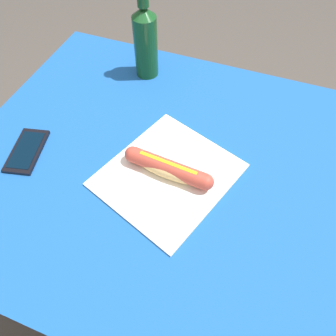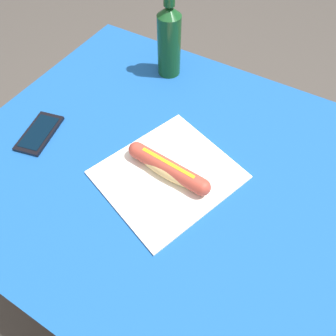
% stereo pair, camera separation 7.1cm
% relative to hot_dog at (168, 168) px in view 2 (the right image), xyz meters
% --- Properties ---
extents(ground_plane, '(6.00, 6.00, 0.00)m').
position_rel_hot_dog_xyz_m(ground_plane, '(0.03, -0.03, -0.80)').
color(ground_plane, '#47423D').
rests_on(ground_plane, ground).
extents(dining_table, '(0.98, 0.84, 0.77)m').
position_rel_hot_dog_xyz_m(dining_table, '(0.03, -0.03, -0.19)').
color(dining_table, brown).
rests_on(dining_table, ground).
extents(paper_wrapper, '(0.35, 0.36, 0.01)m').
position_rel_hot_dog_xyz_m(paper_wrapper, '(0.00, -0.00, -0.03)').
color(paper_wrapper, white).
rests_on(paper_wrapper, dining_table).
extents(hot_dog, '(0.22, 0.06, 0.05)m').
position_rel_hot_dog_xyz_m(hot_dog, '(0.00, 0.00, 0.00)').
color(hot_dog, '#E5BC75').
rests_on(hot_dog, paper_wrapper).
extents(cell_phone, '(0.10, 0.15, 0.01)m').
position_rel_hot_dog_xyz_m(cell_phone, '(0.35, 0.06, -0.02)').
color(cell_phone, black).
rests_on(cell_phone, dining_table).
extents(soda_bottle, '(0.07, 0.07, 0.25)m').
position_rel_hot_dog_xyz_m(soda_bottle, '(0.19, -0.33, 0.08)').
color(soda_bottle, '#14471E').
rests_on(soda_bottle, dining_table).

